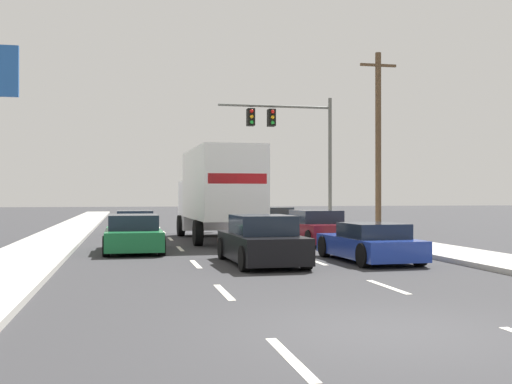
% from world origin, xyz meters
% --- Properties ---
extents(ground_plane, '(140.00, 140.00, 0.00)m').
position_xyz_m(ground_plane, '(0.00, 25.00, 0.00)').
color(ground_plane, '#333335').
extents(sidewalk_right, '(2.34, 80.00, 0.14)m').
position_xyz_m(sidewalk_right, '(6.42, 20.00, 0.07)').
color(sidewalk_right, '#B2AFA8').
rests_on(sidewalk_right, ground_plane).
extents(sidewalk_left, '(2.34, 80.00, 0.14)m').
position_xyz_m(sidewalk_left, '(-6.42, 20.00, 0.07)').
color(sidewalk_left, '#B2AFA8').
rests_on(sidewalk_left, ground_plane).
extents(lane_markings, '(3.54, 57.00, 0.01)m').
position_xyz_m(lane_markings, '(0.00, 21.43, 0.00)').
color(lane_markings, silver).
rests_on(lane_markings, ground_plane).
extents(car_silver, '(1.94, 4.17, 1.18)m').
position_xyz_m(car_silver, '(-3.18, 21.22, 0.56)').
color(car_silver, '#B7BABF').
rests_on(car_silver, ground_plane).
extents(car_green, '(1.94, 4.37, 1.23)m').
position_xyz_m(car_green, '(-3.33, 13.16, 0.58)').
color(car_green, '#196B38').
rests_on(car_green, ground_plane).
extents(box_truck, '(2.69, 8.71, 3.70)m').
position_xyz_m(box_truck, '(0.11, 17.31, 2.10)').
color(box_truck, white).
rests_on(box_truck, ground_plane).
extents(car_black, '(1.90, 4.16, 1.34)m').
position_xyz_m(car_black, '(0.05, 8.53, 0.61)').
color(car_black, black).
rests_on(car_black, ground_plane).
extents(car_orange, '(2.11, 4.69, 1.31)m').
position_xyz_m(car_orange, '(3.30, 21.34, 0.61)').
color(car_orange, orange).
rests_on(car_orange, ground_plane).
extents(car_maroon, '(2.02, 4.49, 1.30)m').
position_xyz_m(car_maroon, '(3.61, 15.03, 0.59)').
color(car_maroon, maroon).
rests_on(car_maroon, ground_plane).
extents(car_blue, '(1.96, 4.08, 1.10)m').
position_xyz_m(car_blue, '(3.22, 8.62, 0.51)').
color(car_blue, '#1E389E').
rests_on(car_blue, ground_plane).
extents(traffic_signal_mast, '(6.54, 0.69, 7.42)m').
position_xyz_m(traffic_signal_mast, '(5.23, 25.80, 5.47)').
color(traffic_signal_mast, '#595B56').
rests_on(traffic_signal_mast, ground_plane).
extents(utility_pole_mid, '(1.80, 0.28, 8.70)m').
position_xyz_m(utility_pole_mid, '(8.23, 19.87, 4.49)').
color(utility_pole_mid, brown).
rests_on(utility_pole_mid, ground_plane).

